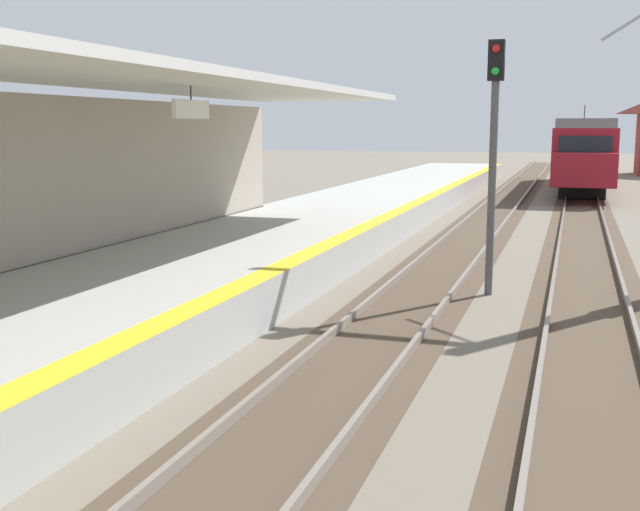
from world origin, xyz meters
name	(u,v)px	position (x,y,z in m)	size (l,w,h in m)	color
station_platform	(236,259)	(-2.50, 16.00, 0.45)	(5.00, 80.00, 0.91)	#A8A8A3
station_building_with_canopy	(36,174)	(-4.30, 11.32, 2.66)	(4.85, 24.00, 4.43)	#4C4C4C
track_pair_nearest_platform	(451,258)	(1.90, 20.00, 0.05)	(2.34, 120.00, 0.16)	#4C3D2D
track_pair_middle	(586,265)	(5.30, 20.00, 0.05)	(2.34, 120.00, 0.16)	#4C3D2D
approaching_train	(583,151)	(5.30, 45.71, 2.18)	(2.93, 19.60, 4.76)	maroon
rail_signal_post	(493,141)	(3.30, 15.89, 3.19)	(0.32, 0.34, 5.20)	#4C4C4C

